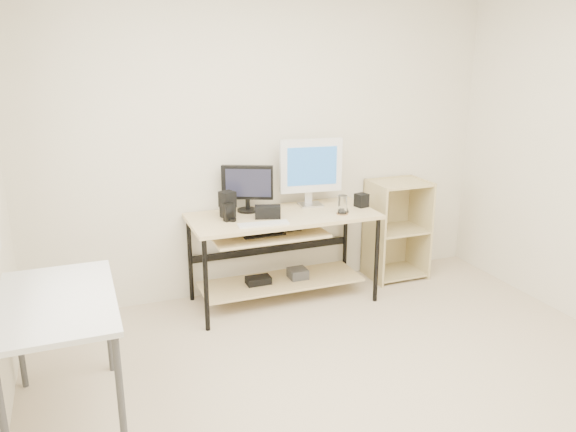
% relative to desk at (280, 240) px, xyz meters
% --- Properties ---
extents(room, '(4.01, 4.01, 2.62)m').
position_rel_desk_xyz_m(room, '(-0.11, -1.62, 0.78)').
color(room, beige).
rests_on(room, ground).
extents(desk, '(1.50, 0.65, 0.75)m').
position_rel_desk_xyz_m(desk, '(0.00, 0.00, 0.00)').
color(desk, beige).
rests_on(desk, ground).
extents(side_table, '(0.60, 1.00, 0.75)m').
position_rel_desk_xyz_m(side_table, '(-1.65, -1.06, 0.13)').
color(side_table, silver).
rests_on(side_table, ground).
extents(shelf_unit, '(0.50, 0.40, 0.90)m').
position_rel_desk_xyz_m(shelf_unit, '(1.18, 0.16, -0.09)').
color(shelf_unit, '#CCBA7F').
rests_on(shelf_unit, ground).
extents(black_monitor, '(0.40, 0.21, 0.38)m').
position_rel_desk_xyz_m(black_monitor, '(-0.21, 0.18, 0.43)').
color(black_monitor, black).
rests_on(black_monitor, desk).
extents(white_imac, '(0.53, 0.17, 0.57)m').
position_rel_desk_xyz_m(white_imac, '(0.34, 0.16, 0.54)').
color(white_imac, silver).
rests_on(white_imac, desk).
extents(keyboard, '(0.39, 0.15, 0.01)m').
position_rel_desk_xyz_m(keyboard, '(-0.21, -0.22, 0.22)').
color(keyboard, silver).
rests_on(keyboard, desk).
extents(mouse, '(0.10, 0.13, 0.04)m').
position_rel_desk_xyz_m(mouse, '(-0.11, -0.02, 0.23)').
color(mouse, '#B3B3B8').
rests_on(mouse, desk).
extents(center_speaker, '(0.22, 0.14, 0.10)m').
position_rel_desk_xyz_m(center_speaker, '(-0.12, -0.06, 0.26)').
color(center_speaker, black).
rests_on(center_speaker, desk).
extents(speaker_left, '(0.13, 0.13, 0.21)m').
position_rel_desk_xyz_m(speaker_left, '(-0.41, 0.08, 0.32)').
color(speaker_left, black).
rests_on(speaker_left, desk).
extents(speaker_right, '(0.11, 0.11, 0.11)m').
position_rel_desk_xyz_m(speaker_right, '(0.72, -0.03, 0.27)').
color(speaker_right, black).
rests_on(speaker_right, desk).
extents(audio_controller, '(0.08, 0.07, 0.14)m').
position_rel_desk_xyz_m(audio_controller, '(-0.43, -0.03, 0.28)').
color(audio_controller, black).
rests_on(audio_controller, desk).
extents(volume_puck, '(0.07, 0.07, 0.02)m').
position_rel_desk_xyz_m(volume_puck, '(-0.40, -0.04, 0.22)').
color(volume_puck, black).
rests_on(volume_puck, desk).
extents(smartphone, '(0.11, 0.14, 0.01)m').
position_rel_desk_xyz_m(smartphone, '(0.53, -0.08, 0.22)').
color(smartphone, black).
rests_on(smartphone, desk).
extents(coaster, '(0.12, 0.12, 0.01)m').
position_rel_desk_xyz_m(coaster, '(0.47, -0.17, 0.21)').
color(coaster, olive).
rests_on(coaster, desk).
extents(drinking_glass, '(0.09, 0.09, 0.15)m').
position_rel_desk_xyz_m(drinking_glass, '(0.47, -0.17, 0.29)').
color(drinking_glass, white).
rests_on(drinking_glass, coaster).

